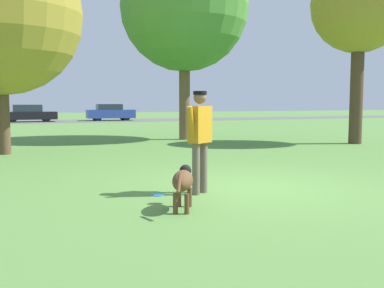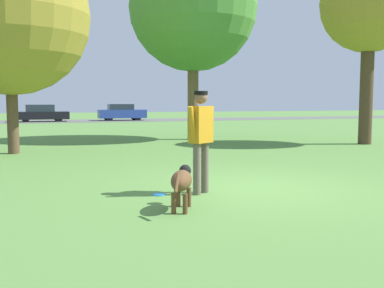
% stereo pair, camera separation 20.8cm
% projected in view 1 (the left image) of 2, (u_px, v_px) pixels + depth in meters
% --- Properties ---
extents(ground_plane, '(120.00, 120.00, 0.00)m').
position_uv_depth(ground_plane, '(251.00, 188.00, 8.13)').
color(ground_plane, '#56843D').
extents(far_road_strip, '(120.00, 6.00, 0.01)m').
position_uv_depth(far_road_strip, '(67.00, 121.00, 36.29)').
color(far_road_strip, '#5B5B59').
rests_on(far_road_strip, ground_plane).
extents(person, '(0.63, 0.45, 1.73)m').
position_uv_depth(person, '(200.00, 133.00, 7.53)').
color(person, '#665B4C').
rests_on(person, ground_plane).
extents(dog, '(0.59, 1.05, 0.60)m').
position_uv_depth(dog, '(183.00, 181.00, 6.45)').
color(dog, brown).
rests_on(dog, ground_plane).
extents(frisbee, '(0.22, 0.22, 0.02)m').
position_uv_depth(frisbee, '(158.00, 195.00, 7.48)').
color(frisbee, '#268CE5').
rests_on(frisbee, ground_plane).
extents(tree_near_left, '(4.71, 4.71, 6.45)m').
position_uv_depth(tree_near_left, '(0.00, 14.00, 12.96)').
color(tree_near_left, brown).
rests_on(tree_near_left, ground_plane).
extents(tree_mid_center, '(5.18, 5.18, 7.97)m').
position_uv_depth(tree_mid_center, '(184.00, 7.00, 18.14)').
color(tree_mid_center, brown).
rests_on(tree_mid_center, ground_plane).
extents(tree_near_right, '(3.51, 3.51, 6.84)m').
position_uv_depth(tree_near_right, '(359.00, 6.00, 16.30)').
color(tree_near_right, '#4C3826').
rests_on(tree_near_right, ground_plane).
extents(parked_car_black, '(4.12, 1.84, 1.34)m').
position_uv_depth(parked_car_black, '(29.00, 114.00, 34.79)').
color(parked_car_black, black).
rests_on(parked_car_black, ground_plane).
extents(parked_car_blue, '(3.93, 1.80, 1.37)m').
position_uv_depth(parked_car_blue, '(110.00, 112.00, 37.38)').
color(parked_car_blue, '#284293').
rests_on(parked_car_blue, ground_plane).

